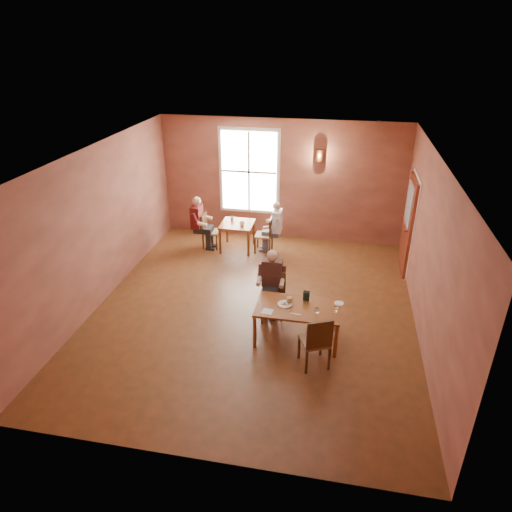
% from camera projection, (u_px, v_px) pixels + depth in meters
% --- Properties ---
extents(ground, '(6.00, 7.00, 0.01)m').
position_uv_depth(ground, '(254.00, 309.00, 8.81)').
color(ground, brown).
rests_on(ground, ground).
extents(wall_back, '(6.00, 0.04, 3.00)m').
position_uv_depth(wall_back, '(281.00, 181.00, 11.21)').
color(wall_back, brown).
rests_on(wall_back, ground).
extents(wall_front, '(6.00, 0.04, 3.00)m').
position_uv_depth(wall_front, '(193.00, 366.00, 5.07)').
color(wall_front, brown).
rests_on(wall_front, ground).
extents(wall_left, '(0.04, 7.00, 3.00)m').
position_uv_depth(wall_left, '(99.00, 226.00, 8.65)').
color(wall_left, brown).
rests_on(wall_left, ground).
extents(wall_right, '(0.04, 7.00, 3.00)m').
position_uv_depth(wall_right, '(429.00, 252.00, 7.63)').
color(wall_right, brown).
rests_on(wall_right, ground).
extents(ceiling, '(6.00, 7.00, 0.04)m').
position_uv_depth(ceiling, '(254.00, 155.00, 7.47)').
color(ceiling, white).
rests_on(ceiling, wall_back).
extents(window, '(1.36, 0.10, 1.96)m').
position_uv_depth(window, '(249.00, 172.00, 11.22)').
color(window, white).
rests_on(window, wall_back).
extents(door, '(0.12, 1.04, 2.10)m').
position_uv_depth(door, '(408.00, 225.00, 9.87)').
color(door, maroon).
rests_on(door, ground).
extents(wall_sconce, '(0.16, 0.16, 0.28)m').
position_uv_depth(wall_sconce, '(320.00, 155.00, 10.66)').
color(wall_sconce, brown).
rests_on(wall_sconce, wall_back).
extents(main_table, '(1.42, 0.80, 0.67)m').
position_uv_depth(main_table, '(297.00, 323.00, 7.81)').
color(main_table, '#5C301A').
rests_on(main_table, ground).
extents(chair_diner_main, '(0.37, 0.37, 0.84)m').
position_uv_depth(chair_diner_main, '(274.00, 296.00, 8.43)').
color(chair_diner_main, '#4F2514').
rests_on(chair_diner_main, ground).
extents(diner_main, '(0.48, 0.48, 1.21)m').
position_uv_depth(diner_main, '(274.00, 289.00, 8.32)').
color(diner_main, '#321E15').
rests_on(diner_main, ground).
extents(chair_empty, '(0.55, 0.55, 0.94)m').
position_uv_depth(chair_empty, '(315.00, 340.00, 7.17)').
color(chair_empty, maroon).
rests_on(chair_empty, ground).
extents(plate_food, '(0.34, 0.34, 0.03)m').
position_uv_depth(plate_food, '(285.00, 304.00, 7.72)').
color(plate_food, silver).
rests_on(plate_food, main_table).
extents(sandwich, '(0.11, 0.11, 0.10)m').
position_uv_depth(sandwich, '(289.00, 301.00, 7.75)').
color(sandwich, tan).
rests_on(sandwich, main_table).
extents(goblet_b, '(0.09, 0.09, 0.17)m').
position_uv_depth(goblet_b, '(335.00, 311.00, 7.41)').
color(goblet_b, white).
rests_on(goblet_b, main_table).
extents(goblet_c, '(0.08, 0.08, 0.17)m').
position_uv_depth(goblet_c, '(317.00, 312.00, 7.38)').
color(goblet_c, white).
rests_on(goblet_c, main_table).
extents(menu_stand, '(0.12, 0.07, 0.18)m').
position_uv_depth(menu_stand, '(306.00, 296.00, 7.80)').
color(menu_stand, black).
rests_on(menu_stand, main_table).
extents(knife, '(0.18, 0.04, 0.00)m').
position_uv_depth(knife, '(295.00, 314.00, 7.48)').
color(knife, white).
rests_on(knife, main_table).
extents(napkin, '(0.19, 0.19, 0.01)m').
position_uv_depth(napkin, '(267.00, 311.00, 7.54)').
color(napkin, white).
rests_on(napkin, main_table).
extents(side_plate, '(0.19, 0.19, 0.01)m').
position_uv_depth(side_plate, '(339.00, 303.00, 7.75)').
color(side_plate, white).
rests_on(side_plate, main_table).
extents(sunglasses, '(0.12, 0.04, 0.01)m').
position_uv_depth(sunglasses, '(329.00, 321.00, 7.27)').
color(sunglasses, black).
rests_on(sunglasses, main_table).
extents(second_table, '(0.77, 0.77, 0.68)m').
position_uv_depth(second_table, '(237.00, 236.00, 11.07)').
color(second_table, brown).
rests_on(second_table, ground).
extents(chair_diner_white, '(0.39, 0.39, 0.88)m').
position_uv_depth(chair_diner_white, '(264.00, 234.00, 10.91)').
color(chair_diner_white, brown).
rests_on(chair_diner_white, ground).
extents(diner_white, '(0.48, 0.48, 1.21)m').
position_uv_depth(diner_white, '(265.00, 228.00, 10.84)').
color(diner_white, white).
rests_on(diner_white, ground).
extents(chair_diner_maroon, '(0.38, 0.38, 0.86)m').
position_uv_depth(chair_diner_maroon, '(211.00, 231.00, 11.14)').
color(chair_diner_maroon, '#3B2011').
rests_on(chair_diner_maroon, ground).
extents(diner_maroon, '(0.51, 0.51, 1.27)m').
position_uv_depth(diner_maroon, '(210.00, 223.00, 11.05)').
color(diner_maroon, maroon).
rests_on(diner_maroon, ground).
extents(cup_a, '(0.15, 0.15, 0.10)m').
position_uv_depth(cup_a, '(242.00, 224.00, 10.78)').
color(cup_a, white).
rests_on(cup_a, second_table).
extents(cup_b, '(0.11, 0.11, 0.09)m').
position_uv_depth(cup_b, '(232.00, 219.00, 11.06)').
color(cup_b, white).
rests_on(cup_b, second_table).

